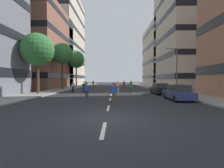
{
  "coord_description": "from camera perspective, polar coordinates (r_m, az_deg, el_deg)",
  "views": [
    {
      "loc": [
        0.44,
        -8.48,
        2.04
      ],
      "look_at": [
        0.0,
        21.07,
        1.21
      ],
      "focal_mm": 25.88,
      "sensor_mm": 36.0,
      "label": 1
    }
  ],
  "objects": [
    {
      "name": "skater_2",
      "position": [
        37.32,
        6.85,
        0.02
      ],
      "size": [
        0.55,
        0.92,
        1.78
      ],
      "color": "brown",
      "rests_on": "ground_plane"
    },
    {
      "name": "streetlamp_right",
      "position": [
        25.42,
        21.12,
        6.23
      ],
      "size": [
        2.13,
        0.3,
        6.5
      ],
      "color": "#3F3F44",
      "rests_on": "sidewalk_right"
    },
    {
      "name": "skater_8",
      "position": [
        24.73,
        -9.87,
        -0.8
      ],
      "size": [
        0.55,
        0.91,
        1.78
      ],
      "color": "brown",
      "rests_on": "ground_plane"
    },
    {
      "name": "building_right_mid",
      "position": [
        45.01,
        27.01,
        16.49
      ],
      "size": [
        15.17,
        16.93,
        27.3
      ],
      "color": "#BCB29E",
      "rests_on": "ground_plane"
    },
    {
      "name": "skater_3",
      "position": [
        38.71,
        4.31,
        0.08
      ],
      "size": [
        0.56,
        0.92,
        1.78
      ],
      "color": "brown",
      "rests_on": "ground_plane"
    },
    {
      "name": "skater_5",
      "position": [
        25.45,
        -13.64,
        -0.75
      ],
      "size": [
        0.56,
        0.92,
        1.78
      ],
      "color": "brown",
      "rests_on": "ground_plane"
    },
    {
      "name": "street_tree_mid",
      "position": [
        24.44,
        -24.81,
        10.91
      ],
      "size": [
        4.41,
        4.41,
        8.14
      ],
      "color": "#4C3823",
      "rests_on": "sidewalk_left"
    },
    {
      "name": "skater_7",
      "position": [
        13.84,
        0.63,
        -2.77
      ],
      "size": [
        0.56,
        0.92,
        1.78
      ],
      "color": "brown",
      "rests_on": "ground_plane"
    },
    {
      "name": "building_left_mid",
      "position": [
        44.51,
        -26.26,
        11.25
      ],
      "size": [
        15.17,
        18.85,
        19.06
      ],
      "color": "brown",
      "rests_on": "ground_plane"
    },
    {
      "name": "street_tree_far",
      "position": [
        34.11,
        -17.18,
        10.21
      ],
      "size": [
        4.14,
        4.14,
        9.16
      ],
      "color": "#4C3823",
      "rests_on": "sidewalk_left"
    },
    {
      "name": "skater_4",
      "position": [
        32.56,
        -9.2,
        -0.27
      ],
      "size": [
        0.55,
        0.92,
        1.78
      ],
      "color": "brown",
      "rests_on": "ground_plane"
    },
    {
      "name": "skater_0",
      "position": [
        16.75,
        -8.98,
        -2.03
      ],
      "size": [
        0.56,
        0.92,
        1.78
      ],
      "color": "brown",
      "rests_on": "ground_plane"
    },
    {
      "name": "building_right_far",
      "position": [
        59.4,
        19.79,
        9.29
      ],
      "size": [
        15.17,
        21.18,
        19.97
      ],
      "color": "#BCB29E",
      "rests_on": "ground_plane"
    },
    {
      "name": "parked_car_near",
      "position": [
        17.37,
        22.27,
        -2.94
      ],
      "size": [
        1.82,
        4.4,
        1.52
      ],
      "color": "navy",
      "rests_on": "ground_plane"
    },
    {
      "name": "parked_car_mid",
      "position": [
        23.58,
        16.45,
        -1.72
      ],
      "size": [
        1.82,
        4.4,
        1.52
      ],
      "color": "black",
      "rests_on": "ground_plane"
    },
    {
      "name": "skater_1",
      "position": [
        24.31,
        6.61,
        -0.9
      ],
      "size": [
        0.55,
        0.91,
        1.78
      ],
      "color": "brown",
      "rests_on": "ground_plane"
    },
    {
      "name": "ground_plane",
      "position": [
        36.26,
        0.16,
        -1.62
      ],
      "size": [
        166.32,
        166.32,
        0.0
      ],
      "primitive_type": "plane",
      "color": "#28282B"
    },
    {
      "name": "street_tree_near",
      "position": [
        45.32,
        -12.56,
        8.5
      ],
      "size": [
        4.76,
        4.76,
        9.78
      ],
      "color": "#4C3823",
      "rests_on": "sidewalk_left"
    },
    {
      "name": "building_left_far",
      "position": [
        60.62,
        -18.93,
        14.16
      ],
      "size": [
        15.17,
        22.77,
        30.42
      ],
      "color": "#BCB29E",
      "rests_on": "ground_plane"
    },
    {
      "name": "skater_9",
      "position": [
        45.21,
        -6.67,
        0.29
      ],
      "size": [
        0.55,
        0.91,
        1.78
      ],
      "color": "brown",
      "rests_on": "ground_plane"
    },
    {
      "name": "sidewalk_left",
      "position": [
        41.06,
        -13.82,
        -1.19
      ],
      "size": [
        3.96,
        76.23,
        0.14
      ],
      "primitive_type": "cube",
      "color": "gray",
      "rests_on": "ground_plane"
    },
    {
      "name": "sidewalk_right",
      "position": [
        40.84,
        14.33,
        -1.21
      ],
      "size": [
        3.96,
        76.23,
        0.14
      ],
      "primitive_type": "cube",
      "color": "gray",
      "rests_on": "ground_plane"
    },
    {
      "name": "lane_markings",
      "position": [
        36.54,
        0.16,
        -1.59
      ],
      "size": [
        0.16,
        62.2,
        0.01
      ],
      "color": "silver",
      "rests_on": "ground_plane"
    },
    {
      "name": "skater_6",
      "position": [
        22.5,
        1.95,
        -1.01
      ],
      "size": [
        0.56,
        0.92,
        1.78
      ],
      "color": "brown",
      "rests_on": "ground_plane"
    }
  ]
}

